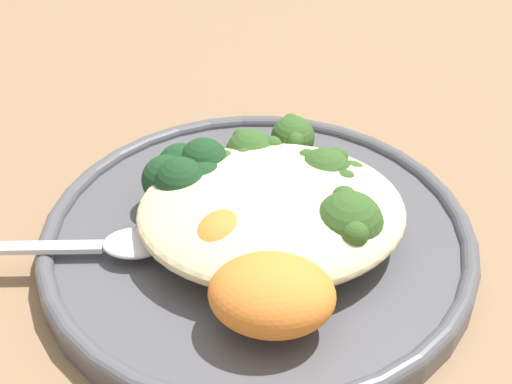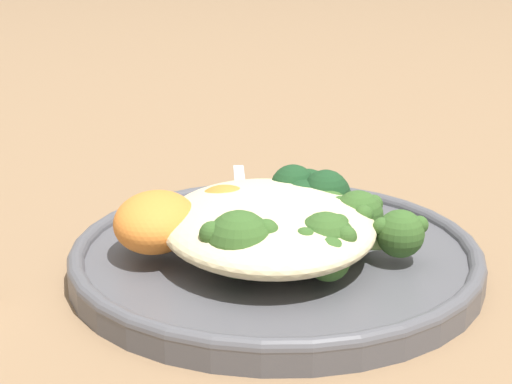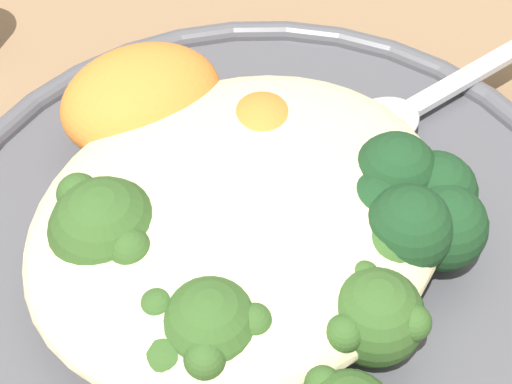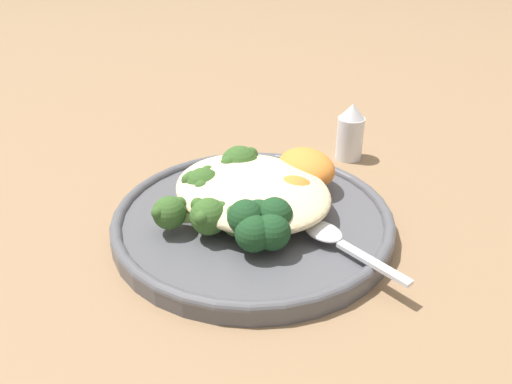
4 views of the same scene
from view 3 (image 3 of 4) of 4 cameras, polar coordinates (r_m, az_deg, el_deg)
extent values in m
plane|color=#846647|center=(0.36, 1.73, -6.61)|extent=(4.00, 4.00, 0.00)
cylinder|color=#4C4C51|center=(0.36, 0.85, -4.79)|extent=(0.29, 0.29, 0.02)
torus|color=#4C4C51|center=(0.35, 0.87, -4.04)|extent=(0.29, 0.29, 0.01)
ellipsoid|color=beige|center=(0.33, -1.09, -1.80)|extent=(0.17, 0.15, 0.04)
ellipsoid|color=#8EB25B|center=(0.34, -2.90, -2.17)|extent=(0.08, 0.04, 0.02)
sphere|color=#335623|center=(0.32, -9.93, -2.78)|extent=(0.04, 0.04, 0.04)
sphere|color=#335623|center=(0.33, -11.76, -0.15)|extent=(0.02, 0.02, 0.02)
sphere|color=#335623|center=(0.31, -8.36, -3.88)|extent=(0.02, 0.02, 0.02)
ellipsoid|color=#8EB25B|center=(0.34, -0.40, -1.47)|extent=(0.07, 0.03, 0.02)
sphere|color=#335623|center=(0.33, -5.20, -3.14)|extent=(0.03, 0.03, 0.03)
sphere|color=#335623|center=(0.33, -6.31, -1.59)|extent=(0.01, 0.01, 0.01)
sphere|color=#335623|center=(0.32, -4.16, -3.77)|extent=(0.01, 0.01, 0.01)
ellipsoid|color=#8EB25B|center=(0.33, -1.42, -5.26)|extent=(0.09, 0.05, 0.01)
sphere|color=#335623|center=(0.30, -5.82, -11.25)|extent=(0.03, 0.03, 0.03)
sphere|color=#335623|center=(0.30, -7.19, -9.33)|extent=(0.01, 0.01, 0.01)
sphere|color=#335623|center=(0.29, -4.54, -12.29)|extent=(0.01, 0.01, 0.01)
ellipsoid|color=#8EB25B|center=(0.33, 0.21, -3.05)|extent=(0.10, 0.07, 0.02)
sphere|color=#335623|center=(0.30, -3.02, -9.18)|extent=(0.04, 0.04, 0.04)
sphere|color=#335623|center=(0.30, -2.74, -6.09)|extent=(0.01, 0.01, 0.01)
sphere|color=#335623|center=(0.30, -5.98, -8.28)|extent=(0.01, 0.01, 0.01)
sphere|color=#335623|center=(0.29, -3.42, -11.07)|extent=(0.01, 0.01, 0.01)
sphere|color=#335623|center=(0.29, -0.13, -8.73)|extent=(0.01, 0.01, 0.01)
ellipsoid|color=#8EB25B|center=(0.32, 3.23, -7.07)|extent=(0.06, 0.10, 0.02)
sphere|color=#335623|center=(0.29, 4.47, -12.64)|extent=(0.01, 0.01, 0.01)
ellipsoid|color=#8EB25B|center=(0.33, 3.16, -3.43)|extent=(0.04, 0.09, 0.02)
sphere|color=#335623|center=(0.31, 7.67, -8.46)|extent=(0.04, 0.04, 0.04)
sphere|color=#335623|center=(0.31, 7.11, -5.69)|extent=(0.01, 0.01, 0.01)
sphere|color=#335623|center=(0.30, 5.87, -9.37)|extent=(0.01, 0.01, 0.01)
sphere|color=#335623|center=(0.30, 10.38, -8.55)|extent=(0.01, 0.01, 0.01)
ellipsoid|color=#8EB25B|center=(0.34, 3.58, -2.34)|extent=(0.03, 0.07, 0.02)
sphere|color=#335623|center=(0.32, 8.29, -4.42)|extent=(0.03, 0.03, 0.03)
sphere|color=#335623|center=(0.33, 8.37, -2.12)|extent=(0.01, 0.01, 0.01)
sphere|color=#335623|center=(0.32, 6.21, -3.73)|extent=(0.01, 0.01, 0.01)
sphere|color=#335623|center=(0.31, 8.43, -5.66)|extent=(0.01, 0.01, 0.01)
sphere|color=#335623|center=(0.32, 10.57, -3.97)|extent=(0.01, 0.01, 0.01)
ellipsoid|color=orange|center=(0.37, -7.59, 6.14)|extent=(0.08, 0.07, 0.04)
ellipsoid|color=orange|center=(0.36, 0.38, 3.31)|extent=(0.06, 0.06, 0.03)
sphere|color=#193D1E|center=(0.35, 11.80, -0.10)|extent=(0.03, 0.03, 0.03)
sphere|color=#193D1E|center=(0.34, 9.24, 1.15)|extent=(0.03, 0.03, 0.03)
sphere|color=#193D1E|center=(0.33, 7.87, -1.45)|extent=(0.03, 0.03, 0.03)
sphere|color=#193D1E|center=(0.32, 10.08, -2.45)|extent=(0.03, 0.03, 0.03)
sphere|color=#193D1E|center=(0.34, 12.38, -2.28)|extent=(0.03, 0.03, 0.03)
cube|color=silver|center=(0.42, 14.17, 7.60)|extent=(0.08, 0.01, 0.00)
ellipsoid|color=silver|center=(0.39, 8.24, 4.53)|extent=(0.04, 0.03, 0.01)
camera|label=1|loc=(0.54, -34.20, 47.96)|focal=50.00mm
camera|label=2|loc=(0.48, -92.31, -12.79)|focal=60.00mm
camera|label=4|loc=(0.47, 75.03, 15.72)|focal=35.00mm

